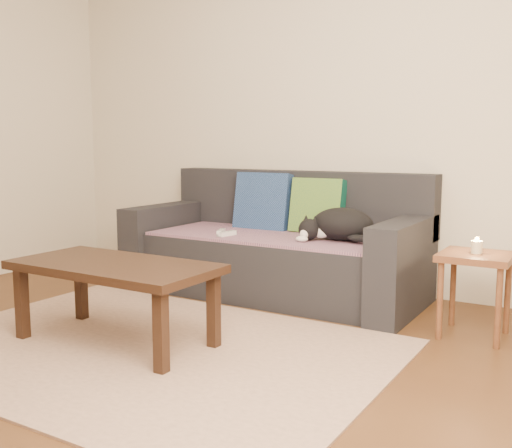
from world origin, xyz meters
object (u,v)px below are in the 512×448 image
object	(u,v)px
sofa	(277,251)
side_table	(476,268)
wii_remote_a	(227,234)
wii_remote_b	(221,232)
coffee_table	(115,273)
cat	(339,225)

from	to	relation	value
sofa	side_table	xyz separation A→B (m)	(1.43, -0.29, 0.08)
wii_remote_a	side_table	distance (m)	1.65
wii_remote_b	coffee_table	distance (m)	1.18
cat	coffee_table	xyz separation A→B (m)	(-0.71, -1.34, -0.15)
sofa	coffee_table	world-z (taller)	sofa
sofa	wii_remote_b	world-z (taller)	sofa
sofa	cat	size ratio (longest dim) A/B	4.22
side_table	coffee_table	bearing A→B (deg)	-145.10
side_table	coffee_table	world-z (taller)	side_table
sofa	coffee_table	bearing A→B (deg)	-97.85
coffee_table	wii_remote_a	bearing A→B (deg)	91.50
wii_remote_b	side_table	size ratio (longest dim) A/B	0.32
wii_remote_b	coffee_table	size ratio (longest dim) A/B	0.13
wii_remote_a	side_table	size ratio (longest dim) A/B	0.32
side_table	coffee_table	distance (m)	1.98
side_table	coffee_table	xyz separation A→B (m)	(-1.62, -1.13, 0.00)
sofa	side_table	world-z (taller)	sofa
sofa	wii_remote_b	size ratio (longest dim) A/B	14.00
wii_remote_a	wii_remote_b	world-z (taller)	same
sofa	coffee_table	size ratio (longest dim) A/B	1.88
sofa	wii_remote_b	bearing A→B (deg)	-141.00
cat	coffee_table	size ratio (longest dim) A/B	0.44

